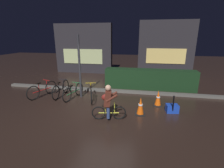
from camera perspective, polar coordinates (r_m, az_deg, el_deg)
The scene contains 15 objects.
ground_plane at distance 6.47m, azimuth -2.75°, elevation -9.06°, with size 40.00×40.00×0.00m, color black.
sidewalk_curb at distance 8.45m, azimuth 0.66°, elevation -2.38°, with size 12.00×0.24×0.12m, color #56544F.
hedge_row at distance 9.07m, azimuth 12.95°, elevation 1.65°, with size 4.80×0.70×1.07m, color black.
storefront_left at distance 13.02m, azimuth -9.93°, elevation 12.01°, with size 4.41×0.54×3.69m.
storefront_right at distance 13.01m, azimuth 18.34°, elevation 11.90°, with size 4.00×0.54×3.90m.
street_post at distance 7.54m, azimuth -11.26°, elevation 5.75°, with size 0.10×0.10×2.85m, color #2D2D33.
parked_bike_leftmost at distance 8.38m, azimuth -23.16°, elevation -1.85°, with size 0.61×1.58×0.76m.
parked_bike_left_mid at distance 8.15m, azimuth -17.43°, elevation -1.71°, with size 0.46×1.69×0.78m.
parked_bike_center_left at distance 7.69m, azimuth -13.35°, elevation -2.67°, with size 0.48×1.52×0.71m.
parked_bike_center_right at distance 7.36m, azimuth -7.31°, elevation -3.12°, with size 0.59×1.53×0.74m.
traffic_cone_near at distance 6.10m, azimuth 9.93°, elevation -7.64°, with size 0.36×0.36×0.66m.
traffic_cone_far at distance 7.01m, azimuth 15.84°, elevation -4.84°, with size 0.36×0.36×0.65m.
blue_crate at distance 6.64m, azimuth 20.25°, elevation -8.01°, with size 0.44×0.32×0.30m, color #193DB7.
cyclist at distance 5.56m, azimuth -1.39°, elevation -6.37°, with size 1.18×0.50×1.25m.
closed_umbrella at distance 6.31m, azimuth 20.63°, elevation -6.83°, with size 0.05×0.05×0.85m, color black.
Camera 1 is at (1.37, -5.68, 2.78)m, focal length 26.13 mm.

